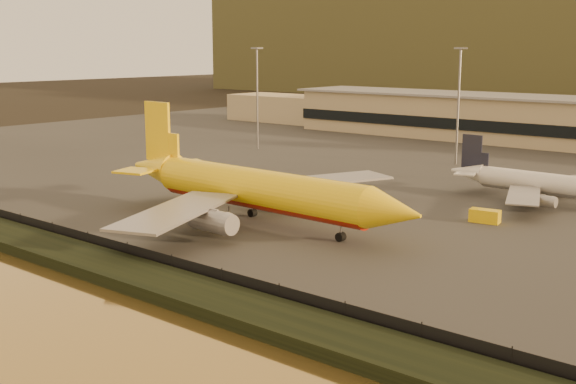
% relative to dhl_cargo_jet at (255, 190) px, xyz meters
% --- Properties ---
extents(ground, '(900.00, 900.00, 0.00)m').
position_rel_dhl_cargo_jet_xyz_m(ground, '(7.40, -11.33, -5.18)').
color(ground, black).
rests_on(ground, ground).
extents(embankment, '(320.00, 7.00, 1.40)m').
position_rel_dhl_cargo_jet_xyz_m(embankment, '(7.40, -28.33, -4.48)').
color(embankment, black).
rests_on(embankment, ground).
extents(tarmac, '(320.00, 220.00, 0.20)m').
position_rel_dhl_cargo_jet_xyz_m(tarmac, '(7.40, 83.67, -5.08)').
color(tarmac, '#2D2D2D').
rests_on(tarmac, ground).
extents(perimeter_fence, '(300.00, 0.05, 2.20)m').
position_rel_dhl_cargo_jet_xyz_m(perimeter_fence, '(7.40, -24.33, -3.88)').
color(perimeter_fence, black).
rests_on(perimeter_fence, tarmac).
extents(terminal_building, '(202.00, 25.00, 12.60)m').
position_rel_dhl_cargo_jet_xyz_m(terminal_building, '(-7.13, 114.22, 1.06)').
color(terminal_building, tan).
rests_on(terminal_building, tarmac).
extents(apron_light_masts, '(152.20, 12.20, 25.40)m').
position_rel_dhl_cargo_jet_xyz_m(apron_light_masts, '(22.40, 63.67, 10.52)').
color(apron_light_masts, slate).
rests_on(apron_light_masts, tarmac).
extents(dhl_cargo_jet, '(55.73, 54.73, 16.68)m').
position_rel_dhl_cargo_jet_xyz_m(dhl_cargo_jet, '(0.00, 0.00, 0.00)').
color(dhl_cargo_jet, yellow).
rests_on(dhl_cargo_jet, tarmac).
extents(white_narrowbody_jet, '(35.65, 34.85, 10.26)m').
position_rel_dhl_cargo_jet_xyz_m(white_narrowbody_jet, '(27.80, 41.55, -1.92)').
color(white_narrowbody_jet, silver).
rests_on(white_narrowbody_jet, tarmac).
extents(gse_vehicle_yellow, '(4.57, 2.56, 1.95)m').
position_rel_dhl_cargo_jet_xyz_m(gse_vehicle_yellow, '(25.87, 21.81, -4.01)').
color(gse_vehicle_yellow, yellow).
rests_on(gse_vehicle_yellow, tarmac).
extents(gse_vehicle_white, '(4.21, 1.97, 1.87)m').
position_rel_dhl_cargo_jet_xyz_m(gse_vehicle_white, '(-18.66, 17.76, -4.05)').
color(gse_vehicle_white, silver).
rests_on(gse_vehicle_white, tarmac).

